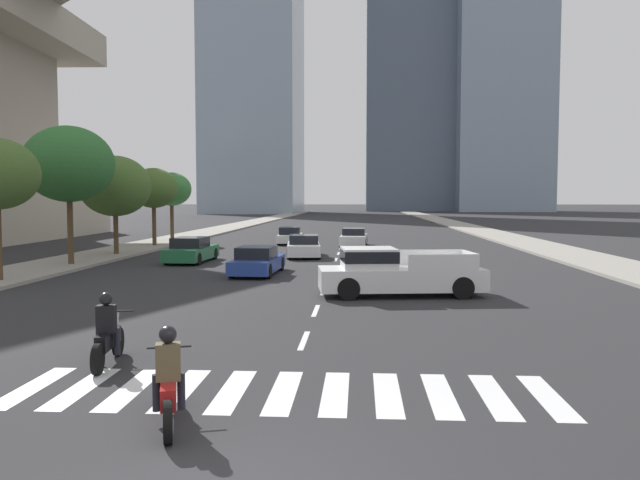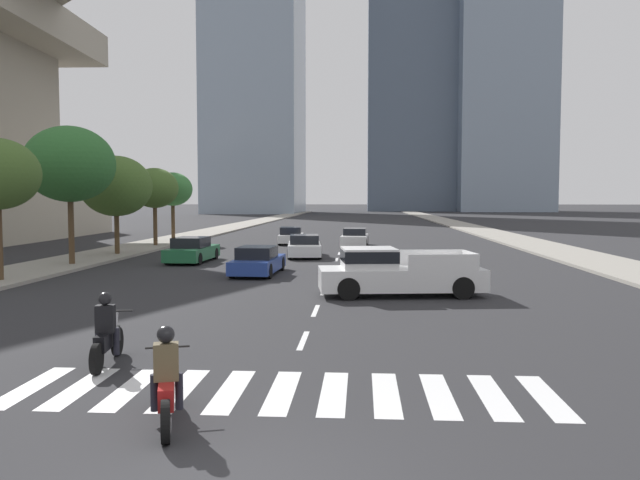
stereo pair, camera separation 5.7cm
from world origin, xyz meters
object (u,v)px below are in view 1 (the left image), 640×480
Objects in this scene: street_tree_second at (69,164)px; street_tree_fourth at (154,188)px; pickup_truck at (393,272)px; sedan_blue_2 at (257,261)px; sedan_white_1 at (304,247)px; street_tree_third at (115,186)px; motorcycle_third at (169,385)px; sedan_white_4 at (290,236)px; sedan_green_3 at (191,251)px; motorcycle_trailing at (108,336)px; street_tree_fifth at (172,189)px; sedan_white_0 at (354,238)px.

street_tree_second is 12.74m from street_tree_fourth.
sedan_blue_2 is (-5.70, 5.89, -0.24)m from pickup_truck.
street_tree_third reaches higher than sedan_white_1.
motorcycle_third is 37.77m from sedan_white_4.
street_tree_third is at bearing 52.04° from sedan_blue_2.
sedan_blue_2 is at bearing -137.32° from sedan_green_3.
street_tree_fourth is at bearing 90.00° from street_tree_second.
sedan_blue_2 is 0.86× the size of street_tree_fourth.
pickup_truck is 8.20m from sedan_blue_2.
motorcycle_third is 29.50m from street_tree_third.
motorcycle_trailing is 15.43m from sedan_blue_2.
sedan_white_0 is at bearing -9.34° from street_tree_fifth.
street_tree_second reaches higher than pickup_truck.
street_tree_third is at bearing -55.31° from sedan_white_0.
street_tree_fourth reaches higher than pickup_truck.
motorcycle_trailing is 24.07m from sedan_white_1.
street_tree_fifth is at bearing 22.78° from sedan_green_3.
sedan_green_3 is at bearing -62.08° from street_tree_fourth.
motorcycle_third is 0.42× the size of street_tree_fifth.
sedan_blue_2 is 11.01m from street_tree_second.
motorcycle_trailing is 11.39m from pickup_truck.
street_tree_third reaches higher than sedan_green_3.
motorcycle_third is 24.53m from sedan_green_3.
motorcycle_third is 0.32× the size of street_tree_second.
street_tree_fourth is at bearing 2.59° from motorcycle_third.
sedan_white_0 is at bearing -19.97° from motorcycle_third.
pickup_truck is at bearing -40.15° from motorcycle_trailing.
street_tree_fifth reaches higher than sedan_white_4.
pickup_truck is 29.82m from street_tree_fifth.
sedan_white_1 is 0.84× the size of street_tree_third.
motorcycle_third is at bearing 65.59° from pickup_truck.
sedan_white_4 is at bearing 22.92° from street_tree_fourth.
sedan_white_4 is at bearing -2.08° from street_tree_fifth.
sedan_white_4 is at bearing -12.74° from sedan_green_3.
sedan_white_4 is at bearing 4.62° from sedan_blue_2.
street_tree_fifth reaches higher than motorcycle_trailing.
motorcycle_trailing is 0.37× the size of street_tree_third.
sedan_blue_2 is 18.42m from street_tree_fourth.
sedan_white_1 is at bearing -44.45° from street_tree_fifth.
sedan_white_0 is 0.96× the size of sedan_blue_2.
sedan_white_0 is 0.85× the size of street_tree_fifth.
sedan_blue_2 is 0.80× the size of street_tree_third.
motorcycle_third is 35.82m from sedan_white_0.
sedan_green_3 is at bearing 3.63° from motorcycle_trailing.
sedan_white_0 is at bearing -115.83° from sedan_white_4.
sedan_white_0 is 5.18m from sedan_white_4.
street_tree_third is (-9.07, -10.73, 3.52)m from sedan_white_4.
sedan_white_0 is 0.96× the size of sedan_green_3.
pickup_truck is 23.07m from sedan_white_0.
street_tree_second is (-9.74, 2.54, 4.48)m from sedan_blue_2.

